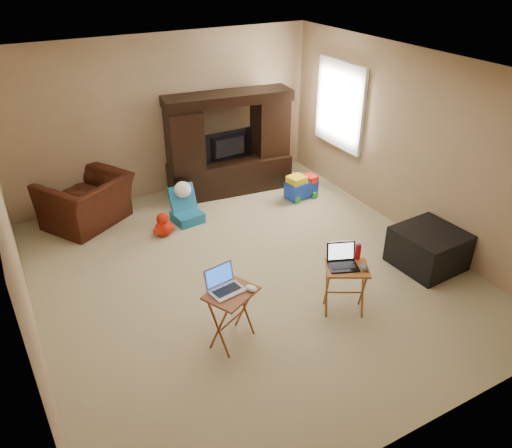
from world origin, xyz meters
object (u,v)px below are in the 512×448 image
laptop_left (227,282)px  water_bottle (358,252)px  recliner (87,201)px  tray_table_left (232,317)px  mouse_left (251,288)px  ottoman (428,248)px  laptop_right (344,258)px  tray_table_right (345,289)px  child_rocker (187,206)px  plush_toy (163,224)px  entertainment_center (229,144)px  television (231,147)px  mouse_right (364,267)px  push_toy (301,186)px

laptop_left → water_bottle: laptop_left is taller
recliner → tray_table_left: 3.33m
tray_table_left → mouse_left: mouse_left is taller
ottoman → laptop_right: 1.63m
tray_table_right → child_rocker: bearing=135.2°
ottoman → laptop_right: size_ratio=2.47×
child_rocker → laptop_left: laptop_left is taller
plush_toy → tray_table_right: 2.82m
ottoman → laptop_left: size_ratio=2.32×
tray_table_right → water_bottle: (0.20, 0.08, 0.39)m
entertainment_center → television: size_ratio=2.41×
laptop_right → ottoman: bearing=29.1°
laptop_left → mouse_right: (1.47, -0.31, -0.13)m
recliner → tray_table_left: size_ratio=1.76×
tray_table_right → tray_table_left: bearing=-157.4°
recliner → tray_table_right: (2.05, -3.41, -0.06)m
television → laptop_right: bearing=82.9°
ottoman → mouse_left: 2.66m
tray_table_left → mouse_right: 1.50m
mouse_left → water_bottle: size_ratio=0.70×
entertainment_center → recliner: size_ratio=1.80×
tray_table_left → water_bottle: size_ratio=3.45×
mouse_left → mouse_right: (1.25, -0.21, -0.04)m
plush_toy → mouse_left: size_ratio=2.80×
mouse_left → mouse_right: bearing=-9.6°
ottoman → tray_table_left: (-2.81, -0.06, 0.07)m
water_bottle → laptop_left: bearing=175.9°
child_rocker → tray_table_right: size_ratio=0.89×
entertainment_center → mouse_left: bearing=-105.8°
mouse_left → tray_table_right: bearing=-4.7°
tray_table_left → plush_toy: bearing=61.6°
plush_toy → child_rocker: bearing=25.5°
child_rocker → mouse_right: size_ratio=4.40×
entertainment_center → plush_toy: bearing=-143.0°
television → laptop_left: size_ratio=2.52×
mouse_left → water_bottle: (1.32, -0.01, 0.03)m
tray_table_right → mouse_left: size_ratio=4.63×
plush_toy → mouse_right: mouse_right is taller
water_bottle → mouse_left: bearing=179.5°
television → tray_table_left: 3.59m
child_rocker → plush_toy: 0.50m
plush_toy → water_bottle: size_ratio=1.97×
push_toy → tray_table_left: (-2.47, -2.47, 0.12)m
tray_table_right → laptop_right: size_ratio=1.91×
entertainment_center → push_toy: 1.33m
child_rocker → laptop_right: laptop_right is taller
push_toy → tray_table_right: 2.88m
television → tray_table_right: television is taller
ottoman → entertainment_center: bearing=111.4°
recliner → plush_toy: size_ratio=3.09×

